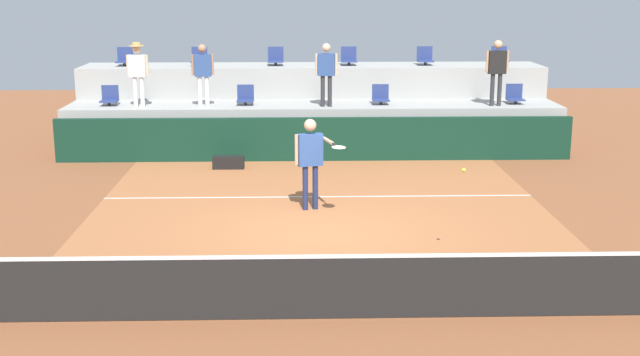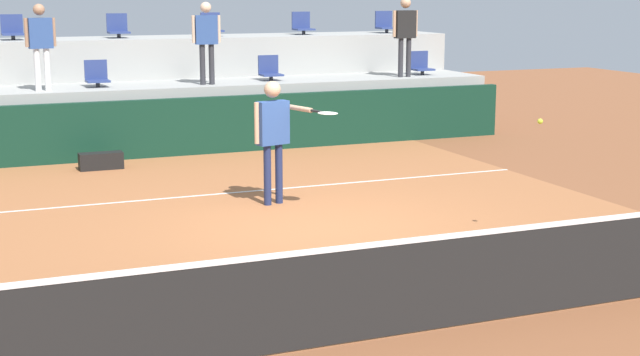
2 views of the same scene
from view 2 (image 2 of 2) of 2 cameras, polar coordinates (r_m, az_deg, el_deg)
The scene contains 21 objects.
ground_plane at distance 12.41m, azimuth 0.18°, elevation -2.96°, with size 40.00×40.00×0.00m, color brown.
court_inner_paint at distance 13.31m, azimuth -1.46°, elevation -1.95°, with size 9.00×10.00×0.01m, color #A36038.
court_service_line at distance 14.59m, azimuth -3.41°, elevation -0.74°, with size 9.00×0.06×0.00m, color silver.
tennis_net at distance 8.84m, azimuth 10.14°, elevation -5.78°, with size 10.48×0.08×1.07m.
sponsor_backboard at distance 17.89m, azimuth -7.16°, elevation 3.23°, with size 13.00×0.16×1.10m, color #0F3323.
seating_tier_lower at distance 19.13m, azimuth -8.18°, elevation 3.96°, with size 13.00×1.80×1.25m, color #9E9E99.
seating_tier_upper at distance 20.82m, azimuth -9.44°, elevation 5.71°, with size 13.00×1.80×2.10m, color #9E9E99.
stadium_chair_lower_left at distance 18.62m, azimuth -13.63°, elevation 6.15°, with size 0.44×0.40×0.52m.
stadium_chair_lower_right at distance 19.48m, azimuth -3.12°, elevation 6.68°, with size 0.44×0.40×0.52m.
stadium_chair_lower_far_right at distance 20.92m, azimuth 6.24°, elevation 6.96°, with size 0.44×0.40×0.52m.
stadium_chair_upper_left at distance 20.21m, azimuth -18.48°, elevation 8.70°, with size 0.44×0.40×0.52m.
stadium_chair_upper_mid_left at distance 20.47m, azimuth -12.38°, elevation 9.05°, with size 0.44×0.40×0.52m.
stadium_chair_upper_mid_right at distance 20.92m, azimuth -6.72°, elevation 9.28°, with size 0.44×0.40×0.52m.
stadium_chair_upper_right at distance 21.60m, azimuth -1.10°, elevation 9.43°, with size 0.44×0.40×0.52m.
stadium_chair_upper_far_right at distance 22.46m, azimuth 4.05°, elevation 9.48°, with size 0.44×0.40×0.52m.
tennis_player at distance 13.42m, azimuth -2.83°, elevation 3.06°, with size 1.00×1.18×1.82m.
spectator_in_white at distance 18.06m, azimuth -16.88°, elevation 8.21°, with size 0.57×0.24×1.61m.
spectator_in_grey at distance 18.63m, azimuth -7.04°, elevation 8.74°, with size 0.58×0.24×1.63m.
spectator_leaning_on_rail at distance 20.25m, azimuth 5.28°, elevation 9.14°, with size 0.59×0.23×1.70m.
tennis_ball at distance 11.68m, azimuth 13.45°, elevation 3.43°, with size 0.07×0.07×0.07m.
equipment_bag at distance 16.71m, azimuth -13.38°, elevation 1.03°, with size 0.76×0.28×0.30m, color black.
Camera 2 is at (-4.57, -11.11, 3.10)m, focal length 51.79 mm.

